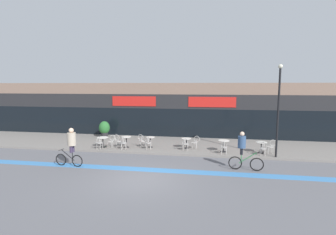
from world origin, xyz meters
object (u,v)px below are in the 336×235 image
object	(u,v)px
cafe_chair_1_side	(118,140)
cafe_chair_2_near	(148,142)
planter_pot	(104,129)
cafe_chair_5_side	(271,146)
cafe_chair_3_side	(195,141)
cafe_chair_5_near	(263,147)
bistro_table_4	(224,144)
cyclist_1	(243,149)
bistro_table_1	(126,140)
cafe_chair_1_near	(123,142)
cafe_chair_3_near	(185,143)
cafe_chair_4_near	(224,146)
bistro_table_2	(150,140)
cafe_chair_0_side	(111,140)
lamp_post	(278,105)
cafe_chair_2_side	(142,140)
cafe_chair_0_near	(99,142)
bistro_table_3	(186,141)
bistro_table_5	(261,145)
cyclist_0	(71,144)
bistro_table_0	(103,140)

from	to	relation	value
cafe_chair_1_side	cafe_chair_2_near	distance (m)	2.32
planter_pot	cafe_chair_5_side	bearing A→B (deg)	-14.15
cafe_chair_3_side	cafe_chair_5_near	xyz separation A→B (m)	(4.28, -1.06, 0.00)
bistro_table_4	cafe_chair_1_side	size ratio (longest dim) A/B	0.86
bistro_table_4	cyclist_1	world-z (taller)	cyclist_1
planter_pot	bistro_table_1	bearing A→B (deg)	-46.86
cafe_chair_2_near	cafe_chair_1_near	bearing A→B (deg)	95.37
cafe_chair_3_near	cafe_chair_4_near	size ratio (longest dim) A/B	1.00
bistro_table_2	cafe_chair_0_side	xyz separation A→B (m)	(-2.69, -0.55, -0.00)
bistro_table_4	lamp_post	size ratio (longest dim) A/B	0.14
bistro_table_1	cafe_chair_2_side	world-z (taller)	cafe_chair_2_side
cafe_chair_5_side	cafe_chair_0_near	bearing A→B (deg)	-0.81
cafe_chair_2_side	bistro_table_3	bearing A→B (deg)	9.40
cafe_chair_3_near	cafe_chair_5_side	size ratio (longest dim) A/B	1.00
bistro_table_5	bistro_table_2	bearing A→B (deg)	177.36
bistro_table_3	cafe_chair_0_near	bearing A→B (deg)	-167.71
cafe_chair_3_side	cyclist_0	bearing A→B (deg)	38.55
planter_pot	cyclist_1	distance (m)	12.45
bistro_table_1	cafe_chair_1_side	world-z (taller)	cafe_chair_1_side
cafe_chair_0_side	cafe_chair_4_near	bearing A→B (deg)	170.17
cafe_chair_2_near	cafe_chair_5_near	distance (m)	7.45
cafe_chair_5_near	cafe_chair_3_near	bearing A→B (deg)	82.67
cafe_chair_2_near	cyclist_1	distance (m)	6.68
cafe_chair_3_side	cafe_chair_0_near	bearing A→B (deg)	13.99
bistro_table_3	lamp_post	bearing A→B (deg)	-12.83
cafe_chair_3_near	cafe_chair_4_near	bearing A→B (deg)	-94.89
cyclist_1	cafe_chair_3_side	bearing A→B (deg)	130.83
cafe_chair_2_side	cafe_chair_4_near	bearing A→B (deg)	-2.94
bistro_table_2	planter_pot	xyz separation A→B (m)	(-4.66, 2.87, 0.22)
planter_pot	cafe_chair_3_side	bearing A→B (deg)	-19.54
bistro_table_2	bistro_table_4	bearing A→B (deg)	-4.98
lamp_post	planter_pot	bearing A→B (deg)	162.46
bistro_table_4	cyclist_1	distance (m)	3.40
bistro_table_4	cafe_chair_1_near	bearing A→B (deg)	-175.70
cafe_chair_0_near	bistro_table_4	bearing A→B (deg)	-81.41
cafe_chair_2_near	bistro_table_0	bearing A→B (deg)	83.24
cafe_chair_0_side	cafe_chair_1_side	bearing A→B (deg)	-156.23
cafe_chair_1_side	planter_pot	world-z (taller)	planter_pot
bistro_table_3	cyclist_1	bearing A→B (deg)	-48.31
cafe_chair_1_side	bistro_table_1	bearing A→B (deg)	2.70
bistro_table_2	cafe_chair_1_side	xyz separation A→B (m)	(-2.29, -0.32, -0.00)
cafe_chair_1_side	cyclist_1	size ratio (longest dim) A/B	0.44
bistro_table_2	cafe_chair_5_near	xyz separation A→B (m)	(7.45, -0.97, -0.00)
planter_pot	cafe_chair_5_near	bearing A→B (deg)	-17.61
cafe_chair_3_side	cyclist_0	world-z (taller)	cyclist_0
bistro_table_4	cafe_chair_0_near	bearing A→B (deg)	-174.97
bistro_table_5	cafe_chair_1_side	xyz separation A→B (m)	(-9.74, 0.03, -0.00)
bistro_table_4	cafe_chair_4_near	size ratio (longest dim) A/B	0.86
bistro_table_1	bistro_table_3	distance (m)	4.23
cafe_chair_3_side	cafe_chair_1_side	bearing A→B (deg)	7.20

